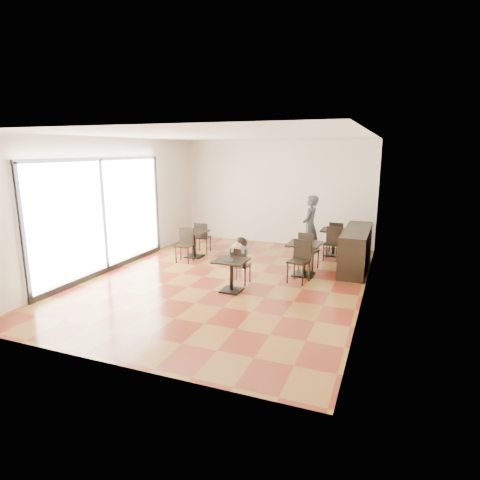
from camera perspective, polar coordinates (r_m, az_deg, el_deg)
The scene contains 23 objects.
floor at distance 9.25m, azimuth -1.89°, elevation -5.62°, with size 6.00×8.00×0.01m, color brown.
ceiling at distance 8.78m, azimuth -2.05°, elevation 14.62°, with size 6.00×8.00×0.01m, color silver.
wall_back at distance 12.62m, azimuth 5.25°, elevation 6.73°, with size 6.00×0.01×3.20m, color beige.
wall_front at distance 5.50m, azimuth -18.62°, elevation -1.77°, with size 6.00×0.01×3.20m, color beige.
wall_left at distance 10.42m, azimuth -17.38°, elevation 4.93°, with size 0.01×8.00×3.20m, color beige.
wall_right at distance 8.18m, azimuth 17.76°, elevation 2.90°, with size 0.01×8.00×3.20m, color beige.
storefront_window at distance 10.04m, azimuth -18.93°, elevation 3.40°, with size 0.04×4.50×2.60m, color white.
child_table at distance 8.39m, azimuth -1.24°, elevation -5.07°, with size 0.65×0.65×0.69m, color black, non-canonical shape.
child_chair at distance 8.86m, azimuth 0.12°, elevation -3.63°, with size 0.37×0.37×0.83m, color black, non-canonical shape.
child at distance 8.83m, azimuth 0.12°, elevation -2.96°, with size 0.37×0.52×1.04m, color slate, non-canonical shape.
plate at distance 8.20m, azimuth -1.52°, elevation -2.94°, with size 0.23×0.23×0.01m, color black.
pizza_slice at distance 8.56m, azimuth -0.34°, elevation -0.83°, with size 0.24×0.19×0.06m, color #EFCB84, non-canonical shape.
adult_patron at distance 11.23m, azimuth 9.94°, elevation 1.97°, with size 0.62×0.41×1.70m, color #343337.
cafe_table_mid at distance 9.55m, azimuth 9.08°, elevation -2.71°, with size 0.74×0.74×0.79m, color black, non-canonical shape.
cafe_table_left at distance 11.12m, azimuth -6.56°, elevation -0.56°, with size 0.70×0.70×0.74m, color black, non-canonical shape.
cafe_table_back at distance 11.52m, azimuth 13.18°, elevation -0.34°, with size 0.70×0.70×0.74m, color black, non-canonical shape.
chair_mid_a at distance 10.05m, azimuth 9.77°, elevation -1.49°, with size 0.43×0.43×0.95m, color black, non-canonical shape.
chair_mid_b at distance 9.01m, azimuth 8.35°, elevation -3.10°, with size 0.43×0.43×0.95m, color black, non-canonical shape.
chair_left_a at distance 11.58m, azimuth -5.31°, elevation 0.38°, with size 0.40×0.40×0.89m, color black, non-canonical shape.
chair_left_b at distance 10.63m, azimuth -7.95°, elevation -0.81°, with size 0.40×0.40×0.89m, color black, non-canonical shape.
chair_back_a at distance 11.92m, azimuth 13.63°, elevation 0.44°, with size 0.40×0.40×0.89m, color black, non-canonical shape.
chair_back_b at distance 10.97m, azimuth 12.92°, elevation -0.58°, with size 0.40×0.40×0.89m, color black, non-canonical shape.
service_counter at distance 10.38m, azimuth 16.17°, elevation -1.20°, with size 0.60×2.40×1.00m, color black.
Camera 1 is at (3.46, -8.06, 2.92)m, focal length 30.00 mm.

